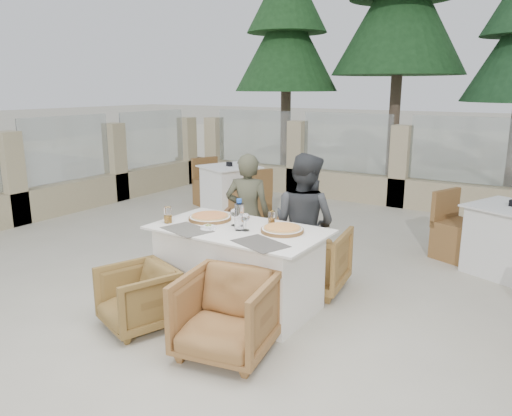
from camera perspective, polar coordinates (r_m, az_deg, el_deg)
The scene contains 25 objects.
ground at distance 4.90m, azimuth -1.38°, elevation -10.84°, with size 80.00×80.00×0.00m, color #BAB49F.
sand_patch at distance 17.98m, azimuth 24.61°, elevation 6.01°, with size 30.00×16.00×0.01m, color beige.
perimeter_wall_far at distance 8.93m, azimuth 16.16°, elevation 5.24°, with size 10.00×0.34×1.60m, color tan, non-canonical shape.
perimeter_wall_left at distance 8.80m, azimuth -20.66°, elevation 4.78°, with size 0.34×7.00×1.60m, color tan, non-canonical shape.
pine_far_left at distance 12.28m, azimuth 3.51°, elevation 17.04°, with size 2.42×2.42×5.50m, color #204A21.
pine_mid_left at distance 11.78m, azimuth 16.13°, elevation 19.14°, with size 2.86×2.86×6.50m, color #1D461F.
dining_table at distance 4.70m, azimuth -1.99°, elevation -6.85°, with size 1.60×0.90×0.77m, color white, non-canonical shape.
placemat_near_left at distance 4.58m, azimuth -7.91°, elevation -2.45°, with size 0.45×0.30×0.00m, color #605B52.
placemat_near_right at distance 4.13m, azimuth 0.49°, elevation -4.08°, with size 0.45×0.30×0.00m, color #514C45.
pizza_left at distance 4.88m, azimuth -5.29°, elevation -1.03°, with size 0.42×0.42×0.05m, color #E9531F.
pizza_right at distance 4.46m, azimuth 3.02°, elevation -2.45°, with size 0.38×0.38×0.05m, color orange.
water_bottle at distance 4.49m, azimuth -1.92°, elevation -0.75°, with size 0.08×0.08×0.29m, color #C2E2FF.
wine_glass_centre at distance 4.64m, azimuth -2.48°, elevation -0.93°, with size 0.08×0.08×0.18m, color silver, non-canonical shape.
wine_glass_near at distance 4.48m, azimuth -1.18°, elevation -1.47°, with size 0.08×0.08×0.18m, color silver, non-canonical shape.
beer_glass_left at distance 4.81m, azimuth -10.04°, elevation -0.79°, with size 0.08×0.08×0.15m, color orange.
beer_glass_right at distance 4.69m, azimuth 1.78°, elevation -1.13°, with size 0.06×0.06×0.13m, color #C1741B.
olive_dish at distance 4.57m, azimuth -5.46°, elevation -2.14°, with size 0.11×0.11×0.04m, color white, non-canonical shape.
armchair_far_left at distance 5.69m, azimuth -0.60°, elevation -3.77°, with size 0.70×0.72×0.65m, color brown.
armchair_far_right at distance 5.16m, azimuth 6.35°, elevation -5.75°, with size 0.69×0.71×0.65m, color olive.
armchair_near_left at distance 4.47m, azimuth -13.34°, elevation -9.93°, with size 0.58×0.59×0.54m, color olive.
armchair_near_right at distance 3.93m, azimuth -3.43°, elevation -12.11°, with size 0.69×0.71×0.65m, color olive.
diner_left at distance 5.42m, azimuth -0.93°, elevation -0.81°, with size 0.49×0.32×1.35m, color #4A4A36.
diner_right at distance 4.98m, azimuth 5.51°, elevation -1.81°, with size 0.69×0.54×1.41m, color #37393C.
bg_table_a at distance 8.24m, azimuth -3.04°, elevation 2.15°, with size 1.64×0.82×0.77m, color white, non-canonical shape.
bg_table_b at distance 6.17m, azimuth 27.02°, elevation -3.33°, with size 1.64×0.82×0.77m, color silver, non-canonical shape.
Camera 1 is at (2.50, -3.68, 2.04)m, focal length 35.00 mm.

